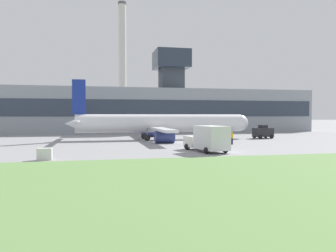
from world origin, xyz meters
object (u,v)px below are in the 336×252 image
Objects in this scene: airplane at (159,124)px; pushback_tug at (263,132)px; ground_crew_person at (232,138)px; baggage_truck at (208,139)px.

pushback_tug is (17.46, -1.24, -1.49)m from airplane.
ground_crew_person is at bearing -135.66° from pushback_tug.
airplane is 17.57m from pushback_tug.
pushback_tug reaches higher than ground_crew_person.
baggage_truck is at bearing -128.45° from ground_crew_person.
baggage_truck is (1.80, -18.24, -1.15)m from airplane.
ground_crew_person is (6.02, 7.58, -0.48)m from baggage_truck.
airplane is 18.36m from baggage_truck.
pushback_tug is 0.49× the size of baggage_truck.
baggage_truck is at bearing -132.65° from pushback_tug.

